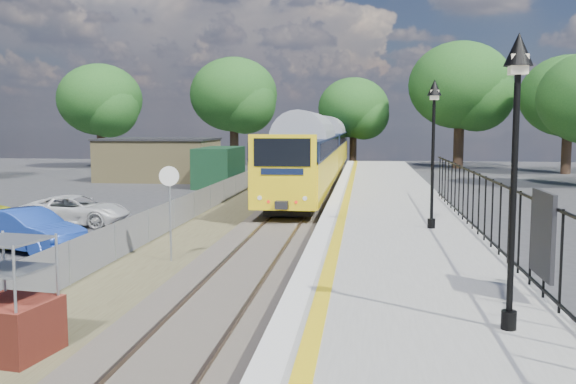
% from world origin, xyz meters
% --- Properties ---
extents(ground, '(120.00, 120.00, 0.00)m').
position_xyz_m(ground, '(0.00, 0.00, 0.00)').
color(ground, '#2D2D30').
rests_on(ground, ground).
extents(track_bed, '(5.90, 80.00, 0.29)m').
position_xyz_m(track_bed, '(-0.47, 9.67, 0.09)').
color(track_bed, '#473F38').
rests_on(track_bed, ground).
extents(platform, '(5.00, 70.00, 0.90)m').
position_xyz_m(platform, '(4.20, 8.00, 0.45)').
color(platform, gray).
rests_on(platform, ground).
extents(platform_edge, '(0.90, 70.00, 0.01)m').
position_xyz_m(platform_edge, '(2.14, 8.00, 0.90)').
color(platform_edge, silver).
rests_on(platform_edge, platform).
extents(victorian_lamp_south, '(0.44, 0.44, 4.60)m').
position_xyz_m(victorian_lamp_south, '(5.50, -4.00, 4.30)').
color(victorian_lamp_south, black).
rests_on(victorian_lamp_south, platform).
extents(victorian_lamp_north, '(0.44, 0.44, 4.60)m').
position_xyz_m(victorian_lamp_north, '(5.30, 6.00, 4.30)').
color(victorian_lamp_north, black).
rests_on(victorian_lamp_north, platform).
extents(palisade_fence, '(0.12, 26.00, 2.00)m').
position_xyz_m(palisade_fence, '(6.55, 2.24, 1.84)').
color(palisade_fence, black).
rests_on(palisade_fence, platform).
extents(wire_fence, '(0.06, 52.00, 1.20)m').
position_xyz_m(wire_fence, '(-4.20, 12.00, 0.60)').
color(wire_fence, '#999EA3').
rests_on(wire_fence, ground).
extents(outbuilding, '(10.80, 10.10, 3.12)m').
position_xyz_m(outbuilding, '(-10.91, 31.21, 1.52)').
color(outbuilding, '#998956').
rests_on(outbuilding, ground).
extents(tree_line, '(56.80, 43.80, 11.88)m').
position_xyz_m(tree_line, '(1.40, 42.00, 6.61)').
color(tree_line, '#332319').
rests_on(tree_line, ground).
extents(train, '(2.82, 40.83, 3.51)m').
position_xyz_m(train, '(0.00, 31.16, 2.34)').
color(train, yellow).
rests_on(train, ground).
extents(brick_plinth, '(1.53, 1.53, 2.17)m').
position_xyz_m(brick_plinth, '(-2.94, -3.87, 1.04)').
color(brick_plinth, maroon).
rests_on(brick_plinth, ground).
extents(speed_sign, '(0.56, 0.23, 2.91)m').
position_xyz_m(speed_sign, '(-2.50, 4.07, 1.99)').
color(speed_sign, '#999EA3').
rests_on(speed_sign, ground).
extents(car_blue, '(4.48, 3.05, 1.40)m').
position_xyz_m(car_blue, '(-7.66, 5.25, 0.70)').
color(car_blue, '#183895').
rests_on(car_blue, ground).
extents(car_white, '(4.42, 2.05, 1.22)m').
position_xyz_m(car_white, '(-8.58, 10.72, 0.61)').
color(car_white, silver).
rests_on(car_white, ground).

